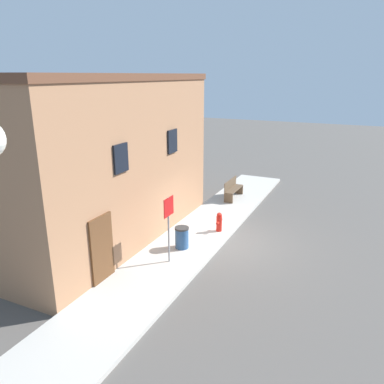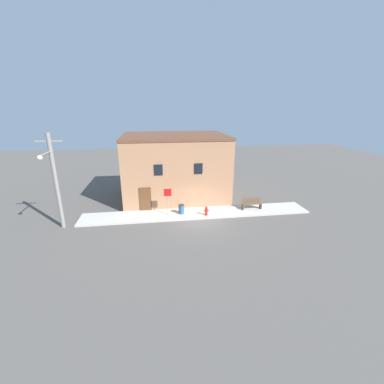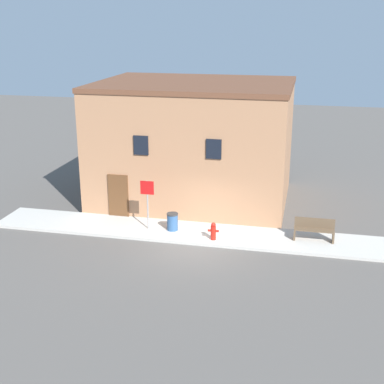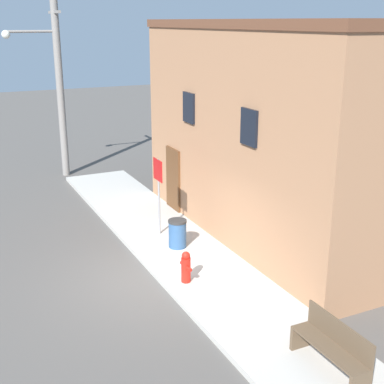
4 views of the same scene
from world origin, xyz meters
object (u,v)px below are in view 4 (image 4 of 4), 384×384
at_px(fire_hydrant, 186,267).
at_px(utility_pole, 57,84).
at_px(bench, 332,347).
at_px(stop_sign, 158,183).
at_px(trash_bin, 177,233).

relative_size(fire_hydrant, utility_pole, 0.11).
bearing_deg(bench, fire_hydrant, -168.14).
distance_m(fire_hydrant, stop_sign, 3.39).
xyz_separation_m(fire_hydrant, utility_pole, (-11.14, -0.44, 3.24)).
height_order(bench, utility_pole, utility_pole).
height_order(stop_sign, utility_pole, utility_pole).
bearing_deg(stop_sign, fire_hydrant, -10.69).
height_order(fire_hydrant, utility_pole, utility_pole).
relative_size(bench, trash_bin, 2.15).
xyz_separation_m(fire_hydrant, stop_sign, (-3.12, 0.59, 1.18)).
bearing_deg(stop_sign, utility_pole, -172.71).
xyz_separation_m(fire_hydrant, trash_bin, (-2.00, 0.68, 0.01)).
distance_m(fire_hydrant, trash_bin, 2.11).
bearing_deg(trash_bin, utility_pole, -173.05).
bearing_deg(utility_pole, trash_bin, 6.95).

